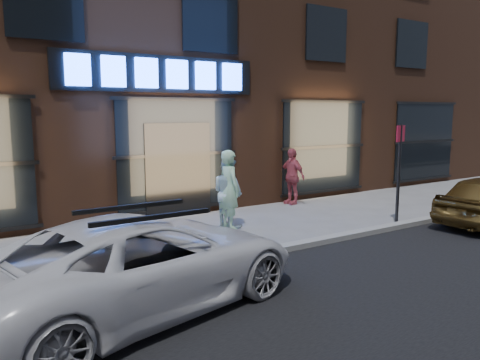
# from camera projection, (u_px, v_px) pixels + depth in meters

# --- Properties ---
(ground) EXTENTS (90.00, 90.00, 0.00)m
(ground) POSITION_uv_depth(u_px,v_px,m) (268.00, 254.00, 8.87)
(ground) COLOR slate
(ground) RESTS_ON ground
(curb) EXTENTS (60.00, 0.25, 0.12)m
(curb) POSITION_uv_depth(u_px,v_px,m) (268.00, 251.00, 8.86)
(curb) COLOR gray
(curb) RESTS_ON ground
(storefront_building) EXTENTS (30.20, 8.28, 10.30)m
(storefront_building) POSITION_uv_depth(u_px,v_px,m) (121.00, 33.00, 14.78)
(storefront_building) COLOR #54301E
(storefront_building) RESTS_ON ground
(man_bowtie) EXTENTS (0.44, 0.67, 1.82)m
(man_bowtie) POSITION_uv_depth(u_px,v_px,m) (229.00, 189.00, 10.76)
(man_bowtie) COLOR #C2FFCB
(man_bowtie) RESTS_ON ground
(man_cap) EXTENTS (0.76, 0.90, 1.63)m
(man_cap) POSITION_uv_depth(u_px,v_px,m) (228.00, 192.00, 10.93)
(man_cap) COLOR white
(man_cap) RESTS_ON ground
(passerby) EXTENTS (0.51, 1.00, 1.63)m
(passerby) POSITION_uv_depth(u_px,v_px,m) (292.00, 176.00, 13.64)
(passerby) COLOR #C24F5C
(passerby) RESTS_ON ground
(white_suv) EXTENTS (5.07, 3.19, 1.30)m
(white_suv) POSITION_uv_depth(u_px,v_px,m) (142.00, 262.00, 6.36)
(white_suv) COLOR silver
(white_suv) RESTS_ON ground
(sign_post) EXTENTS (0.38, 0.12, 2.39)m
(sign_post) POSITION_uv_depth(u_px,v_px,m) (399.00, 165.00, 11.02)
(sign_post) COLOR #262628
(sign_post) RESTS_ON ground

